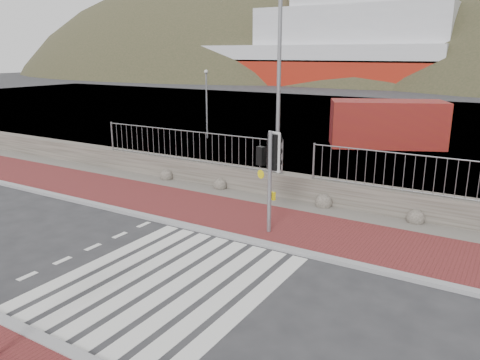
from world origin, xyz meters
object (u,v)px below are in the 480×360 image
Objects in this scene: traffic_signal_far at (269,161)px; shipping_container at (387,124)px; streetlight at (283,66)px; ferry at (314,51)px.

traffic_signal_far is 15.17m from shipping_container.
streetlight is at bearing -120.99° from shipping_container.
streetlight is at bearing -68.52° from ferry.
traffic_signal_far reaches higher than shipping_container.
streetlight is (-1.72, 4.26, 2.47)m from traffic_signal_far.
traffic_signal_far is 0.49× the size of shipping_container.
ferry is 68.92m from traffic_signal_far.
traffic_signal_far is 0.36× the size of streetlight.
ferry reaches higher than shipping_container.
ferry reaches higher than traffic_signal_far.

